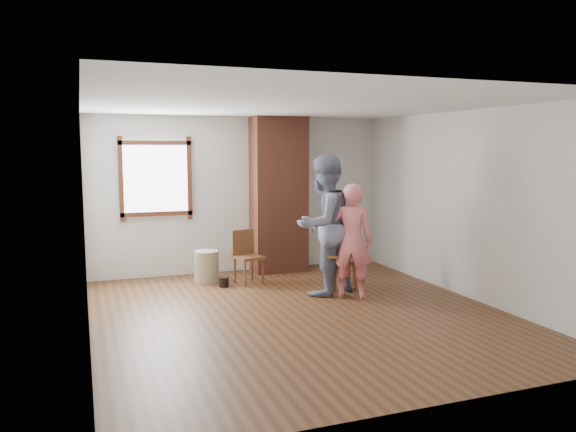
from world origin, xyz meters
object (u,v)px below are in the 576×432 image
object	(u,v)px
dining_chair_right	(344,257)
man	(324,225)
stoneware_crock	(206,266)
dining_chair_left	(246,253)
side_table	(335,267)
person_pink	(351,241)

from	to	relation	value
dining_chair_right	man	xyz separation A→B (m)	(-0.46, -0.27, 0.54)
stoneware_crock	dining_chair_left	distance (m)	0.67
dining_chair_right	man	bearing A→B (deg)	-127.34
side_table	man	distance (m)	0.61
side_table	person_pink	size ratio (longest dim) A/B	0.37
stoneware_crock	person_pink	size ratio (longest dim) A/B	0.30
dining_chair_right	man	size ratio (longest dim) A/B	0.41
stoneware_crock	man	world-z (taller)	man
stoneware_crock	side_table	world-z (taller)	side_table
dining_chair_left	man	world-z (taller)	man
stoneware_crock	side_table	distance (m)	2.11
dining_chair_left	person_pink	size ratio (longest dim) A/B	0.51
person_pink	dining_chair_right	bearing A→B (deg)	-77.99
dining_chair_right	side_table	world-z (taller)	dining_chair_right
dining_chair_left	side_table	world-z (taller)	dining_chair_left
stoneware_crock	man	bearing A→B (deg)	-42.55
stoneware_crock	dining_chair_left	size ratio (longest dim) A/B	0.60
man	person_pink	distance (m)	0.46
stoneware_crock	person_pink	distance (m)	2.42
stoneware_crock	person_pink	bearing A→B (deg)	-43.71
stoneware_crock	side_table	size ratio (longest dim) A/B	0.82
stoneware_crock	dining_chair_right	world-z (taller)	dining_chair_right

